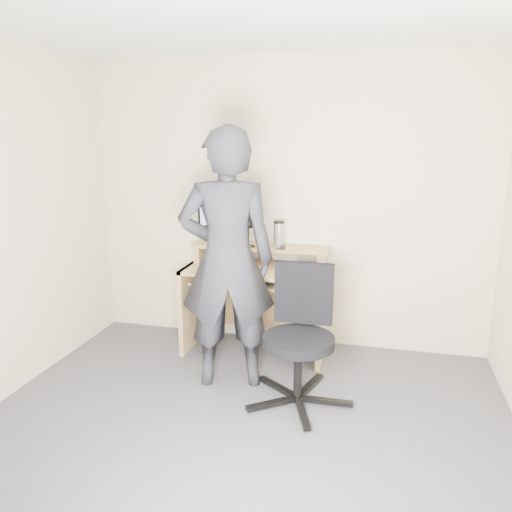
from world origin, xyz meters
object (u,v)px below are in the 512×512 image
at_px(desk, 258,287).
at_px(person, 227,260).
at_px(office_chair, 300,331).
at_px(monitor, 225,214).

bearing_deg(desk, person, -95.30).
bearing_deg(desk, office_chair, -58.27).
xyz_separation_m(monitor, person, (0.24, -0.73, -0.22)).
xyz_separation_m(desk, office_chair, (0.50, -0.81, -0.03)).
height_order(desk, person, person).
bearing_deg(office_chair, desk, 121.16).
height_order(monitor, office_chair, monitor).
distance_m(monitor, office_chair, 1.35).
xyz_separation_m(desk, person, (-0.06, -0.69, 0.41)).
xyz_separation_m(monitor, office_chair, (0.80, -0.85, -0.66)).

